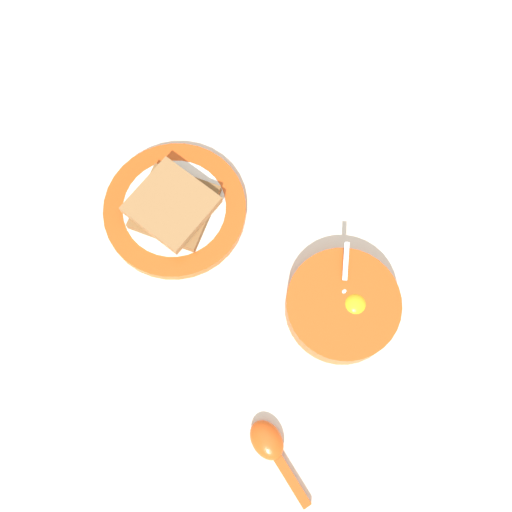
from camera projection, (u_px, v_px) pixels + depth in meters
ground_plane at (303, 280)px, 0.90m from camera, size 3.00×3.00×0.00m
egg_bowl at (342, 306)px, 0.86m from camera, size 0.16×0.16×0.07m
toast_plate at (175, 210)px, 0.92m from camera, size 0.22×0.22×0.02m
toast_sandwich at (173, 206)px, 0.90m from camera, size 0.15×0.15×0.03m
soup_spoon at (271, 447)px, 0.82m from camera, size 0.05×0.13×0.03m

